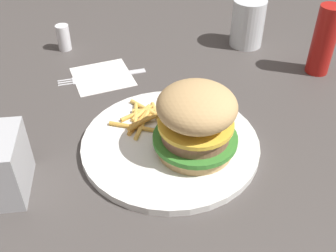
{
  "coord_description": "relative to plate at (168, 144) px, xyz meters",
  "views": [
    {
      "loc": [
        -0.09,
        -0.45,
        0.42
      ],
      "look_at": [
        -0.0,
        0.02,
        0.04
      ],
      "focal_mm": 43.24,
      "sensor_mm": 36.0,
      "label": 1
    }
  ],
  "objects": [
    {
      "name": "napkin_dispenser",
      "position": [
        -0.23,
        -0.05,
        0.04
      ],
      "size": [
        0.07,
        0.09,
        0.09
      ],
      "primitive_type": "cube",
      "rotation": [
        0.0,
        0.0,
        1.51
      ],
      "color": "#B7BABF",
      "rests_on": "ground_plane"
    },
    {
      "name": "sandwich",
      "position": [
        0.04,
        -0.03,
        0.06
      ],
      "size": [
        0.13,
        0.13,
        0.11
      ],
      "color": "tan",
      "rests_on": "plate"
    },
    {
      "name": "drink_glass",
      "position": [
        0.23,
        0.31,
        0.04
      ],
      "size": [
        0.07,
        0.07,
        0.1
      ],
      "color": "silver",
      "rests_on": "ground_plane"
    },
    {
      "name": "napkin",
      "position": [
        -0.09,
        0.23,
        -0.01
      ],
      "size": [
        0.13,
        0.13,
        0.0
      ],
      "primitive_type": "cube",
      "rotation": [
        0.0,
        0.0,
        0.19
      ],
      "color": "white",
      "rests_on": "ground_plane"
    },
    {
      "name": "ketchup_bottle",
      "position": [
        0.33,
        0.17,
        0.06
      ],
      "size": [
        0.04,
        0.04,
        0.14
      ],
      "primitive_type": "cylinder",
      "color": "#B21914",
      "rests_on": "ground_plane"
    },
    {
      "name": "fries_pile",
      "position": [
        -0.03,
        0.06,
        0.01
      ],
      "size": [
        0.09,
        0.11,
        0.01
      ],
      "color": "#E5B251",
      "rests_on": "plate"
    },
    {
      "name": "salt_shaker",
      "position": [
        -0.16,
        0.36,
        0.02
      ],
      "size": [
        0.03,
        0.03,
        0.06
      ],
      "primitive_type": "cylinder",
      "color": "white",
      "rests_on": "ground_plane"
    },
    {
      "name": "ground_plane",
      "position": [
        0.0,
        -0.02,
        -0.01
      ],
      "size": [
        1.6,
        1.6,
        0.0
      ],
      "primitive_type": "plane",
      "color": "#47423F"
    },
    {
      "name": "plate",
      "position": [
        0.0,
        0.0,
        0.0
      ],
      "size": [
        0.28,
        0.28,
        0.01
      ],
      "primitive_type": "cylinder",
      "color": "white",
      "rests_on": "ground_plane"
    },
    {
      "name": "fork",
      "position": [
        -0.09,
        0.23,
        -0.0
      ],
      "size": [
        0.17,
        0.03,
        0.0
      ],
      "color": "silver",
      "rests_on": "napkin"
    }
  ]
}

